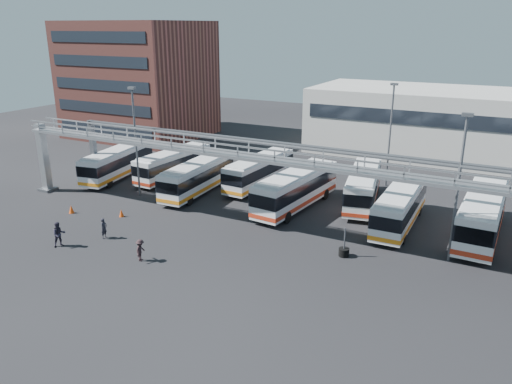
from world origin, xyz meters
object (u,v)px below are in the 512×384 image
at_px(bus_6, 400,206).
at_px(pedestrian_c, 140,250).
at_px(bus_4, 296,188).
at_px(pedestrian_a, 104,228).
at_px(bus_1, 174,163).
at_px(pedestrian_b, 59,234).
at_px(bus_5, 363,186).
at_px(cone_left, 71,209).
at_px(cone_right, 121,213).
at_px(bus_0, 118,162).
at_px(light_pole_left, 135,136).
at_px(tire_stack, 344,251).
at_px(bus_2, 198,176).
at_px(light_pole_mid, 459,181).
at_px(bus_3, 259,170).
at_px(light_pole_back, 390,130).
at_px(bus_7, 482,214).

distance_m(bus_6, pedestrian_c, 20.41).
relative_size(bus_6, pedestrian_c, 6.59).
height_order(bus_4, pedestrian_a, bus_4).
height_order(bus_1, bus_4, bus_4).
height_order(bus_4, bus_6, bus_4).
bearing_deg(pedestrian_b, bus_5, -12.69).
bearing_deg(bus_4, cone_left, -142.70).
bearing_deg(bus_6, cone_right, -158.14).
bearing_deg(bus_5, bus_0, 178.13).
bearing_deg(cone_left, bus_0, 110.33).
relative_size(bus_0, bus_1, 1.05).
relative_size(bus_1, bus_4, 0.89).
height_order(bus_4, bus_5, bus_4).
distance_m(light_pole_left, cone_right, 7.76).
bearing_deg(cone_right, pedestrian_b, -88.71).
xyz_separation_m(bus_1, pedestrian_c, (9.61, -16.79, -0.89)).
bearing_deg(bus_4, bus_5, 42.88).
relative_size(cone_right, tire_stack, 0.30).
distance_m(light_pole_left, bus_2, 6.82).
relative_size(light_pole_mid, bus_4, 0.90).
bearing_deg(bus_3, bus_6, -11.81).
xyz_separation_m(bus_1, bus_3, (9.22, 1.75, 0.02)).
xyz_separation_m(bus_6, pedestrian_a, (-19.29, -12.79, -0.93)).
bearing_deg(pedestrian_c, pedestrian_b, 82.17).
xyz_separation_m(pedestrian_a, cone_left, (-6.37, 2.68, -0.45)).
xyz_separation_m(light_pole_mid, light_pole_back, (-8.00, 15.00, 0.00)).
relative_size(bus_2, bus_3, 1.02).
xyz_separation_m(bus_3, pedestrian_b, (-6.41, -19.44, -0.75)).
relative_size(bus_4, bus_7, 0.98).
bearing_deg(pedestrian_c, tire_stack, -74.83).
bearing_deg(light_pole_left, bus_7, 8.30).
relative_size(bus_4, tire_stack, 5.30).
relative_size(bus_6, cone_right, 15.93).
bearing_deg(bus_4, pedestrian_b, -122.09).
xyz_separation_m(bus_5, pedestrian_b, (-17.03, -19.19, -0.80)).
height_order(light_pole_mid, bus_2, light_pole_mid).
distance_m(bus_7, cone_left, 33.47).
xyz_separation_m(bus_2, pedestrian_c, (4.68, -13.96, -0.94)).
bearing_deg(pedestrian_a, bus_7, -71.07).
xyz_separation_m(bus_2, pedestrian_a, (-0.31, -12.22, -0.92)).
xyz_separation_m(bus_2, bus_5, (14.91, 4.32, 0.02)).
bearing_deg(light_pole_left, light_pole_back, 34.99).
bearing_deg(bus_3, cone_right, -113.73).
xyz_separation_m(bus_5, pedestrian_c, (-10.23, -18.28, -0.96)).
bearing_deg(pedestrian_c, bus_3, -14.19).
relative_size(bus_2, bus_7, 0.90).
xyz_separation_m(bus_1, bus_5, (19.84, 1.49, 0.07)).
relative_size(bus_0, cone_left, 14.71).
relative_size(light_pole_mid, bus_1, 1.01).
xyz_separation_m(pedestrian_c, cone_left, (-11.36, 4.41, -0.42)).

